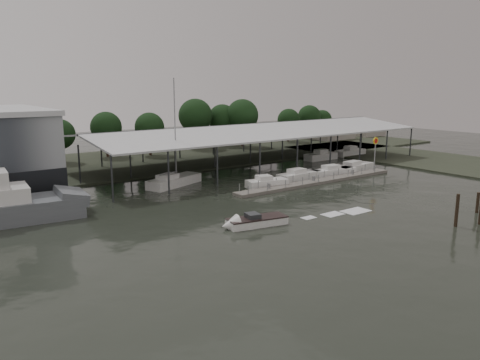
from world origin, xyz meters
TOP-DOWN VIEW (x-y plane):
  - ground at (0.00, 0.00)m, footprint 200.00×200.00m
  - land_strip_far at (0.00, 42.00)m, footprint 140.00×30.00m
  - land_strip_east at (45.00, 10.00)m, footprint 20.00×60.00m
  - covered_boat_shed at (17.00, 28.00)m, footprint 58.24×24.00m
  - floating_dock at (15.00, 10.00)m, footprint 28.00×2.00m
  - shell_fuel_sign at (27.00, 9.99)m, footprint 1.10×0.18m
  - distant_commercial_buildings at (59.03, 44.69)m, footprint 22.00×8.00m
  - grey_trawler at (-23.90, 15.14)m, footprint 16.24×6.57m
  - white_sailboat at (-2.06, 20.23)m, footprint 8.90×5.47m
  - speedboat_underway at (-4.85, -0.36)m, footprint 17.46×5.26m
  - moored_cruiser_0 at (7.31, 12.06)m, footprint 5.79×3.27m
  - moored_cruiser_1 at (14.25, 13.20)m, footprint 7.21×2.56m
  - moored_cruiser_2 at (20.47, 12.43)m, footprint 7.49×3.06m
  - moored_cruiser_3 at (25.84, 12.95)m, footprint 8.67×3.57m
  - horizon_tree_line at (23.80, 47.91)m, footprint 68.63×10.32m

SIDE VIEW (x-z plane):
  - ground at x=0.00m, z-range 0.00..0.00m
  - land_strip_far at x=0.00m, z-range -0.05..0.25m
  - land_strip_east at x=45.00m, z-range -0.05..0.25m
  - floating_dock at x=15.00m, z-range -0.50..0.90m
  - speedboat_underway at x=-4.85m, z-range -0.61..1.39m
  - moored_cruiser_0 at x=7.31m, z-range -0.24..1.46m
  - moored_cruiser_1 at x=14.25m, z-range -0.24..1.46m
  - moored_cruiser_2 at x=20.47m, z-range -0.24..1.46m
  - moored_cruiser_3 at x=25.84m, z-range -0.24..1.46m
  - white_sailboat at x=-2.06m, z-range -6.53..7.87m
  - grey_trawler at x=-23.90m, z-range -2.84..6.00m
  - distant_commercial_buildings at x=59.03m, z-range -0.16..3.84m
  - shell_fuel_sign at x=27.00m, z-range 1.15..6.70m
  - horizon_tree_line at x=23.80m, z-range 0.78..11.30m
  - covered_boat_shed at x=17.00m, z-range 2.65..9.61m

